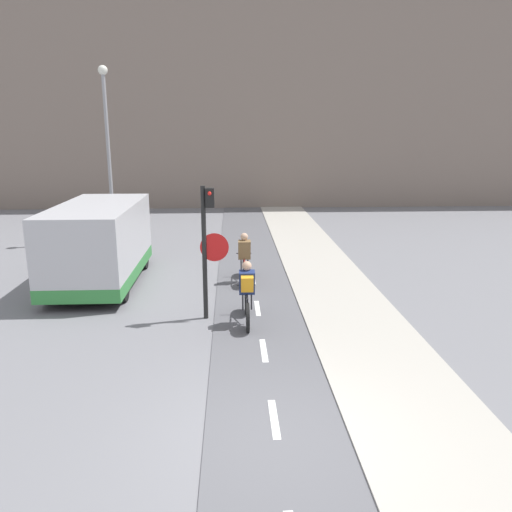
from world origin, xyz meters
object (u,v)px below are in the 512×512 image
object	(u,v)px
traffic_light_pole	(208,238)
street_lamp_far	(107,137)
cyclist_near	(247,294)
cyclist_far	(244,260)
van	(100,245)

from	to	relation	value
traffic_light_pole	street_lamp_far	distance (m)	9.92
traffic_light_pole	cyclist_near	size ratio (longest dim) A/B	1.79
cyclist_far	van	size ratio (longest dim) A/B	0.34
street_lamp_far	cyclist_far	world-z (taller)	street_lamp_far
street_lamp_far	cyclist_far	distance (m)	8.49
street_lamp_far	van	size ratio (longest dim) A/B	1.35
traffic_light_pole	cyclist_far	bearing A→B (deg)	72.42
traffic_light_pole	street_lamp_far	world-z (taller)	street_lamp_far
cyclist_far	street_lamp_far	bearing A→B (deg)	131.45
cyclist_near	cyclist_far	world-z (taller)	cyclist_near
traffic_light_pole	cyclist_near	bearing A→B (deg)	-23.43
traffic_light_pole	street_lamp_far	bearing A→B (deg)	115.74
traffic_light_pole	van	size ratio (longest dim) A/B	0.63
cyclist_near	van	xyz separation A→B (m)	(-4.18, 3.35, 0.44)
street_lamp_far	cyclist_far	bearing A→B (deg)	-48.55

